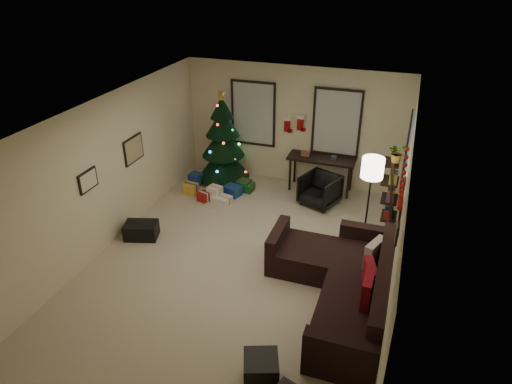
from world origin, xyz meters
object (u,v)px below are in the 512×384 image
sofa (343,284)px  desk_chair (320,190)px  desk (321,162)px  bookshelf (391,194)px  christmas_tree (223,144)px

sofa → desk_chair: sofa is taller
desk → desk_chair: desk is taller
sofa → bookshelf: (0.48, 2.25, 0.52)m
bookshelf → christmas_tree: bearing=165.3°
sofa → bookshelf: bookshelf is taller
desk → desk_chair: size_ratio=2.18×
sofa → desk_chair: bearing=108.8°
christmas_tree → desk_chair: (2.36, -0.39, -0.57)m
desk → bookshelf: size_ratio=0.89×
christmas_tree → sofa: bearing=-44.3°
bookshelf → desk: bearing=141.4°
christmas_tree → bookshelf: bearing=-14.7°
desk → bookshelf: bearing=-38.6°
desk → sofa: bearing=-72.6°
bookshelf → sofa: bearing=-101.9°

